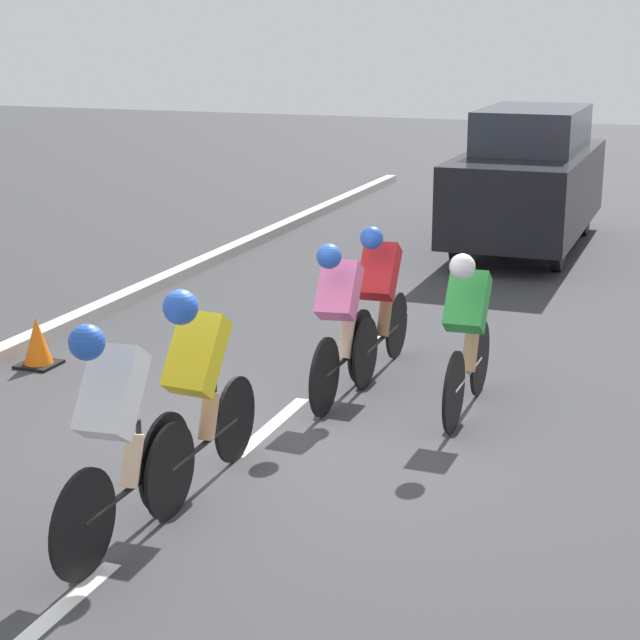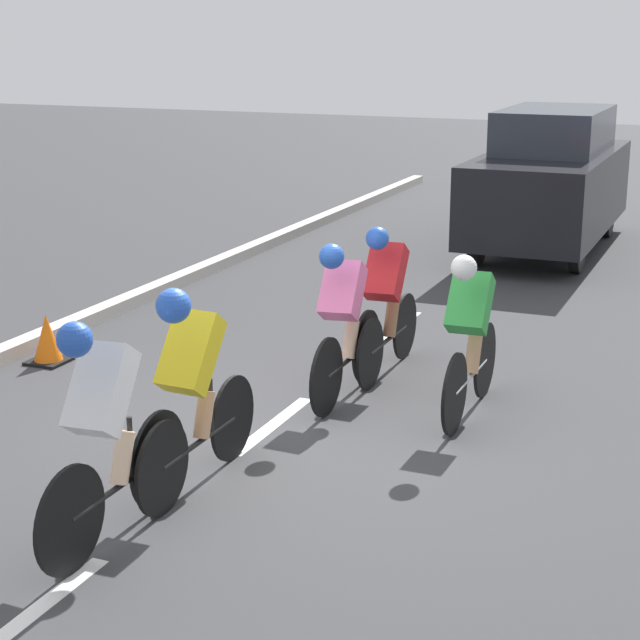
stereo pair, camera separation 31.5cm
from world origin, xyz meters
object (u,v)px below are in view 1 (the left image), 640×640
Objects in this scene: traffic_cone at (37,343)px; cyclist_green at (467,330)px; cyclist_pink at (340,318)px; cyclist_white at (116,428)px; cyclist_red at (380,296)px; cyclist_yellow at (198,382)px; support_car at (528,179)px.

cyclist_green is at bearing -178.26° from traffic_cone.
cyclist_pink is 3.09m from cyclist_white.
cyclist_white is at bearing 132.16° from traffic_cone.
cyclist_yellow is at bearing 82.60° from cyclist_red.
cyclist_green is (-1.01, 0.79, -0.01)m from cyclist_red.
cyclist_yellow is at bearing 86.16° from support_car.
traffic_cone is at bearing 16.13° from cyclist_red.
support_car is at bearing -92.20° from cyclist_red.
cyclist_yellow is at bearing 57.34° from cyclist_green.
cyclist_green is 1.11m from cyclist_pink.
cyclist_pink is 0.98× the size of cyclist_white.
cyclist_white is (0.49, 3.87, 0.03)m from cyclist_red.
cyclist_white is 10.36m from support_car.
support_car is at bearing -84.00° from cyclist_green.
support_car is at bearing -94.08° from cyclist_white.
cyclist_red is 3.38× the size of traffic_cone.
cyclist_yellow reaches higher than traffic_cone.
cyclist_yellow is 2.58m from cyclist_green.
traffic_cone is (2.68, -2.96, -0.56)m from cyclist_white.
cyclist_pink is 3.11m from traffic_cone.
traffic_cone is (3.41, 7.37, -0.79)m from support_car.
cyclist_yellow reaches higher than cyclist_green.
cyclist_white is (1.50, 3.08, 0.05)m from cyclist_green.
support_car is at bearing -93.84° from cyclist_yellow.
support_car is (-0.63, -9.42, 0.21)m from cyclist_yellow.
cyclist_red is 1.00× the size of cyclist_green.
cyclist_red reaches higher than traffic_cone.
support_car reaches higher than traffic_cone.
cyclist_red is 2.99m from cyclist_yellow.
cyclist_yellow is 1.02× the size of cyclist_pink.
support_car is at bearing -114.86° from traffic_cone.
cyclist_pink is at bearing -97.42° from cyclist_yellow.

